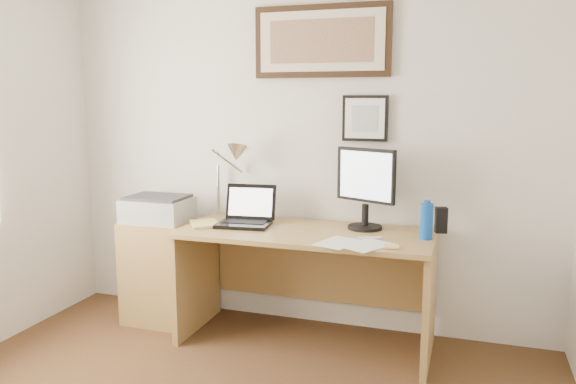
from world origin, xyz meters
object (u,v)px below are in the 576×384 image
at_px(laptop, 246,216).
at_px(printer, 158,209).
at_px(lcd_monitor, 366,184).
at_px(water_bottle, 427,221).
at_px(book, 191,225).
at_px(side_cabinet, 164,271).
at_px(desk, 309,263).

bearing_deg(laptop, printer, -179.88).
relative_size(laptop, lcd_monitor, 0.70).
bearing_deg(water_bottle, lcd_monitor, 160.34).
height_order(water_bottle, book, water_bottle).
bearing_deg(book, water_bottle, 4.77).
bearing_deg(side_cabinet, lcd_monitor, 4.47).
bearing_deg(water_bottle, book, -175.23).
bearing_deg(side_cabinet, book, -26.19).
xyz_separation_m(water_bottle, desk, (-0.74, 0.07, -0.34)).
xyz_separation_m(desk, printer, (-1.09, -0.05, 0.30)).
height_order(side_cabinet, printer, printer).
bearing_deg(book, lcd_monitor, 13.61).
distance_m(side_cabinet, lcd_monitor, 1.57).
relative_size(desk, laptop, 4.40).
height_order(side_cabinet, book, book).
xyz_separation_m(side_cabinet, printer, (-0.02, -0.01, 0.45)).
relative_size(side_cabinet, printer, 1.66).
distance_m(desk, printer, 1.13).
xyz_separation_m(side_cabinet, desk, (1.07, 0.04, 0.15)).
height_order(water_bottle, desk, water_bottle).
bearing_deg(lcd_monitor, laptop, -171.21).
distance_m(side_cabinet, printer, 0.45).
bearing_deg(printer, desk, 2.38).
xyz_separation_m(water_bottle, book, (-1.50, -0.12, -0.10)).
bearing_deg(side_cabinet, laptop, -0.76).
bearing_deg(book, printer, 156.58).
bearing_deg(desk, printer, -177.62).
bearing_deg(desk, side_cabinet, -178.11).
bearing_deg(side_cabinet, printer, -153.15).
distance_m(side_cabinet, book, 0.53).
xyz_separation_m(side_cabinet, book, (0.32, -0.16, 0.39)).
distance_m(side_cabinet, water_bottle, 1.88).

